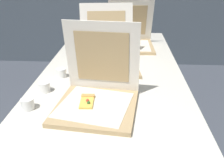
# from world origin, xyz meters

# --- Properties ---
(table) EXTENTS (0.92, 2.39, 0.72)m
(table) POSITION_xyz_m (0.00, 0.66, 0.68)
(table) COLOR silver
(table) RESTS_ON ground
(pizza_box_front) EXTENTS (0.42, 0.43, 0.40)m
(pizza_box_front) POSITION_xyz_m (-0.05, 0.35, 0.78)
(pizza_box_front) COLOR tan
(pizza_box_front) RESTS_ON table
(pizza_box_middle) EXTENTS (0.44, 0.52, 0.39)m
(pizza_box_middle) POSITION_xyz_m (-0.03, 0.89, 0.78)
(pizza_box_middle) COLOR tan
(pizza_box_middle) RESTS_ON table
(pizza_box_back) EXTENTS (0.39, 0.40, 0.39)m
(pizza_box_back) POSITION_xyz_m (0.13, 1.35, 0.78)
(pizza_box_back) COLOR tan
(pizza_box_back) RESTS_ON table
(cup_white_mid) EXTENTS (0.06, 0.06, 0.06)m
(cup_white_mid) POSITION_xyz_m (-0.31, 0.69, 0.75)
(cup_white_mid) COLOR white
(cup_white_mid) RESTS_ON table
(cup_white_near_center) EXTENTS (0.06, 0.06, 0.06)m
(cup_white_near_center) POSITION_xyz_m (-0.36, 0.48, 0.75)
(cup_white_near_center) COLOR white
(cup_white_near_center) RESTS_ON table
(cup_white_near_left) EXTENTS (0.06, 0.06, 0.06)m
(cup_white_near_left) POSITION_xyz_m (-0.38, 0.30, 0.75)
(cup_white_near_left) COLOR white
(cup_white_near_left) RESTS_ON table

